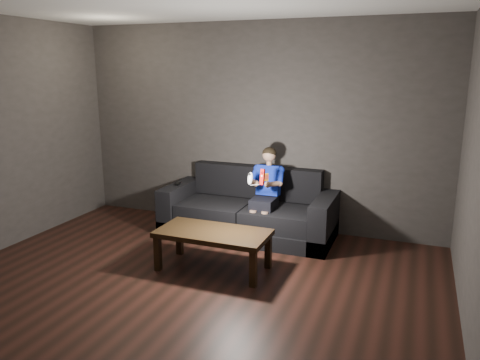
% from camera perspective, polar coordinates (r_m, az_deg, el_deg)
% --- Properties ---
extents(floor, '(5.00, 5.00, 0.00)m').
position_cam_1_polar(floor, '(4.44, -9.38, -15.03)').
color(floor, black).
rests_on(floor, ground).
extents(back_wall, '(5.00, 0.04, 2.70)m').
position_cam_1_polar(back_wall, '(6.23, 1.88, 6.51)').
color(back_wall, '#383532').
rests_on(back_wall, ground).
extents(sofa, '(2.18, 0.94, 0.84)m').
position_cam_1_polar(sofa, '(6.05, 1.12, -4.12)').
color(sofa, black).
rests_on(sofa, floor).
extents(child, '(0.42, 0.52, 1.04)m').
position_cam_1_polar(child, '(5.80, 3.23, -0.61)').
color(child, black).
rests_on(child, sofa).
extents(wii_remote_red, '(0.05, 0.07, 0.19)m').
position_cam_1_polar(wii_remote_red, '(5.36, 2.74, 0.39)').
color(wii_remote_red, red).
rests_on(wii_remote_red, child).
extents(nunchuk_white, '(0.07, 0.10, 0.16)m').
position_cam_1_polar(nunchuk_white, '(5.42, 1.25, 0.20)').
color(nunchuk_white, white).
rests_on(nunchuk_white, child).
extents(wii_remote_black, '(0.08, 0.16, 0.03)m').
position_cam_1_polar(wii_remote_black, '(6.28, -7.56, -0.41)').
color(wii_remote_black, black).
rests_on(wii_remote_black, sofa).
extents(coffee_table, '(1.19, 0.60, 0.43)m').
position_cam_1_polar(coffee_table, '(5.00, -3.30, -6.84)').
color(coffee_table, black).
rests_on(coffee_table, floor).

